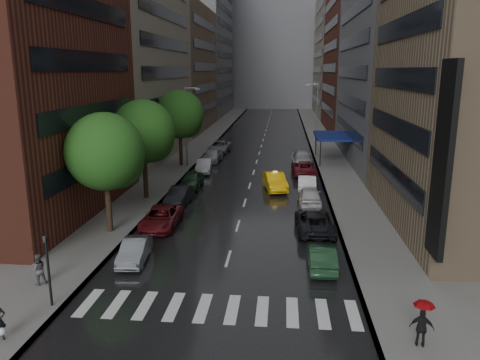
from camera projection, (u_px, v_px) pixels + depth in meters
name	position (u px, v px, depth m)	size (l,w,h in m)	color
ground	(219.00, 289.00, 23.97)	(220.00, 220.00, 0.00)	gray
road	(263.00, 142.00, 72.41)	(14.00, 140.00, 0.01)	black
sidewalk_left	(205.00, 141.00, 73.20)	(4.00, 140.00, 0.15)	gray
sidewalk_right	(321.00, 142.00, 71.60)	(4.00, 140.00, 0.15)	gray
crosswalk	(218.00, 308.00, 22.02)	(13.15, 2.80, 0.01)	silver
buildings_left	(177.00, 39.00, 78.57)	(8.00, 108.00, 38.00)	maroon
buildings_right	(360.00, 43.00, 74.10)	(8.05, 109.10, 36.00)	#937A5B
building_far	(274.00, 51.00, 134.59)	(40.00, 14.00, 32.00)	slate
tree_near	(105.00, 152.00, 30.87)	(5.20, 5.20, 8.29)	#382619
tree_mid	(143.00, 132.00, 39.23)	(5.38, 5.38, 8.58)	#382619
tree_far	(180.00, 114.00, 52.94)	(5.49, 5.49, 8.75)	#382619
taxi	(275.00, 181.00, 43.53)	(1.72, 4.94, 1.63)	#FFB80D
parked_cars_left	(198.00, 173.00, 47.26)	(2.87, 42.10, 1.53)	slate
parked_cars_right	(307.00, 185.00, 42.47)	(2.73, 35.29, 1.59)	#1A3A21
ped_black_umbrella	(37.00, 262.00, 23.91)	(1.01, 0.98, 2.09)	#535459
ped_red_umbrella	(423.00, 319.00, 18.54)	(1.01, 0.82, 2.01)	black
traffic_light	(48.00, 264.00, 21.57)	(0.18, 0.15, 3.45)	black
street_lamp_left	(187.00, 125.00, 52.60)	(1.74, 0.22, 9.00)	gray
street_lamp_right	(316.00, 114.00, 65.75)	(1.74, 0.22, 9.00)	gray
awning	(332.00, 136.00, 56.36)	(4.00, 8.00, 3.12)	navy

